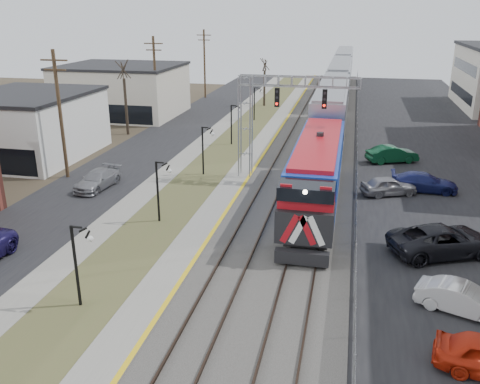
% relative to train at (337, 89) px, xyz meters
% --- Properties ---
extents(street_west, '(7.00, 120.00, 0.04)m').
position_rel_train_xyz_m(street_west, '(-17.00, -23.04, -2.90)').
color(street_west, black).
rests_on(street_west, ground).
extents(sidewalk, '(2.00, 120.00, 0.08)m').
position_rel_train_xyz_m(sidewalk, '(-12.50, -23.04, -2.88)').
color(sidewalk, gray).
rests_on(sidewalk, ground).
extents(grass_median, '(4.00, 120.00, 0.06)m').
position_rel_train_xyz_m(grass_median, '(-9.50, -23.04, -2.89)').
color(grass_median, '#4E532C').
rests_on(grass_median, ground).
extents(platform, '(2.00, 120.00, 0.24)m').
position_rel_train_xyz_m(platform, '(-6.50, -23.04, -2.80)').
color(platform, gray).
rests_on(platform, ground).
extents(ballast_bed, '(8.00, 120.00, 0.20)m').
position_rel_train_xyz_m(ballast_bed, '(-1.50, -23.04, -2.82)').
color(ballast_bed, '#595651').
rests_on(ballast_bed, ground).
extents(parking_lot, '(16.00, 120.00, 0.04)m').
position_rel_train_xyz_m(parking_lot, '(10.50, -23.04, -2.90)').
color(parking_lot, black).
rests_on(parking_lot, ground).
extents(platform_edge, '(0.24, 120.00, 0.01)m').
position_rel_train_xyz_m(platform_edge, '(-5.62, -23.04, -2.67)').
color(platform_edge, gold).
rests_on(platform_edge, platform).
extents(track_near, '(1.58, 120.00, 0.15)m').
position_rel_train_xyz_m(track_near, '(-3.50, -23.04, -2.64)').
color(track_near, '#2D2119').
rests_on(track_near, ballast_bed).
extents(track_far, '(1.58, 120.00, 0.15)m').
position_rel_train_xyz_m(track_far, '(-0.00, -23.04, -2.64)').
color(track_far, '#2D2119').
rests_on(track_far, ballast_bed).
extents(train, '(3.00, 85.85, 5.33)m').
position_rel_train_xyz_m(train, '(0.00, 0.00, 0.00)').
color(train, '#163CB3').
rests_on(train, ground).
extents(signal_gantry, '(9.00, 1.07, 8.15)m').
position_rel_train_xyz_m(signal_gantry, '(-4.28, -30.05, 2.67)').
color(signal_gantry, gray).
rests_on(signal_gantry, ground).
extents(lampposts, '(0.14, 62.14, 4.00)m').
position_rel_train_xyz_m(lampposts, '(-9.50, -39.75, -0.92)').
color(lampposts, black).
rests_on(lampposts, ground).
extents(utility_poles, '(0.28, 80.28, 10.00)m').
position_rel_train_xyz_m(utility_poles, '(-20.00, -33.04, 2.08)').
color(utility_poles, '#4C3823').
rests_on(utility_poles, ground).
extents(fence, '(0.04, 120.00, 1.60)m').
position_rel_train_xyz_m(fence, '(2.70, -23.04, -2.12)').
color(fence, gray).
rests_on(fence, ground).
extents(bare_trees, '(12.30, 42.30, 5.95)m').
position_rel_train_xyz_m(bare_trees, '(-18.16, -19.13, -0.22)').
color(bare_trees, '#382D23').
rests_on(bare_trees, ground).
extents(car_lot_b, '(4.26, 2.76, 1.33)m').
position_rel_train_xyz_m(car_lot_b, '(7.40, -46.92, -2.26)').
color(car_lot_b, beige).
rests_on(car_lot_b, ground).
extents(car_lot_c, '(6.52, 4.86, 1.65)m').
position_rel_train_xyz_m(car_lot_c, '(7.38, -41.05, -2.10)').
color(car_lot_c, black).
rests_on(car_lot_c, ground).
extents(car_lot_d, '(4.80, 1.96, 1.39)m').
position_rel_train_xyz_m(car_lot_d, '(7.61, -30.42, -2.22)').
color(car_lot_d, navy).
rests_on(car_lot_d, ground).
extents(car_lot_e, '(4.32, 3.03, 1.37)m').
position_rel_train_xyz_m(car_lot_e, '(5.02, -31.81, -2.24)').
color(car_lot_e, gray).
rests_on(car_lot_e, ground).
extents(car_lot_f, '(4.73, 3.18, 1.47)m').
position_rel_train_xyz_m(car_lot_f, '(5.76, -23.11, -2.18)').
color(car_lot_f, '#0D4325').
rests_on(car_lot_f, ground).
extents(car_street_b, '(2.30, 4.76, 1.33)m').
position_rel_train_xyz_m(car_street_b, '(-16.33, -34.99, -2.25)').
color(car_street_b, gray).
rests_on(car_street_b, ground).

